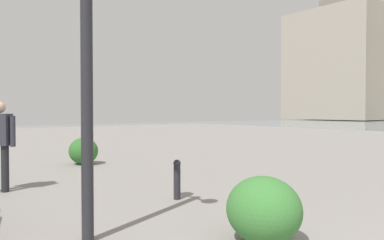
% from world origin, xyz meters
% --- Properties ---
extents(building_highrise, '(16.98, 13.07, 22.11)m').
position_xyz_m(building_highrise, '(39.93, -62.17, 10.03)').
color(building_highrise, '#9E9384').
rests_on(building_highrise, ground).
extents(lamppost, '(0.98, 0.28, 3.88)m').
position_xyz_m(lamppost, '(3.90, 0.90, 2.60)').
color(lamppost, '#232328').
rests_on(lamppost, ground).
extents(pedestrian, '(0.46, 0.48, 1.71)m').
position_xyz_m(pedestrian, '(7.55, 1.17, 0.99)').
color(pedestrian, black).
rests_on(pedestrian, ground).
extents(bollard_near, '(0.13, 0.13, 0.75)m').
position_xyz_m(bollard_near, '(2.49, -0.76, 0.39)').
color(bollard_near, '#232328').
rests_on(bollard_near, ground).
extents(bollard_mid, '(0.13, 0.13, 0.69)m').
position_xyz_m(bollard_mid, '(5.03, -1.16, 0.36)').
color(bollard_mid, '#232328').
rests_on(bollard_mid, ground).
extents(shrub_low, '(0.92, 0.82, 0.78)m').
position_xyz_m(shrub_low, '(2.61, -0.70, 0.39)').
color(shrub_low, '#387533').
rests_on(shrub_low, ground).
extents(shrub_round, '(0.90, 0.81, 0.76)m').
position_xyz_m(shrub_round, '(10.22, -1.49, 0.38)').
color(shrub_round, '#2D6628').
rests_on(shrub_round, ground).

